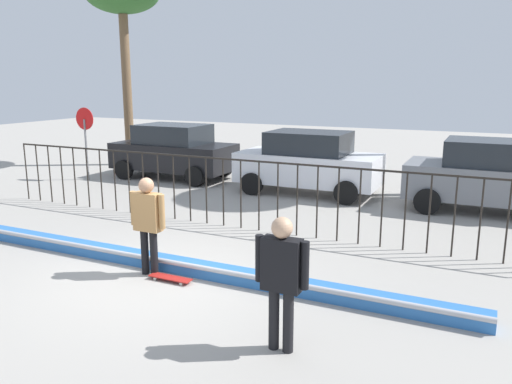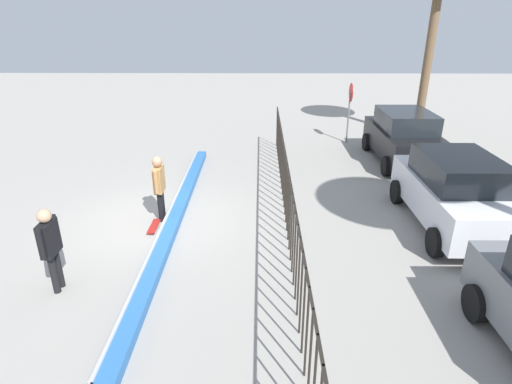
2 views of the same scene
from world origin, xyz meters
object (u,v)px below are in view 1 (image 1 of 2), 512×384
(skateboarder, at_px, (148,217))
(camera_operator, at_px, (282,272))
(parked_car_black, at_px, (174,151))
(parked_car_white, at_px, (308,162))
(skateboard, at_px, (170,278))
(stop_sign, at_px, (85,133))
(parked_car_gray, at_px, (492,176))

(skateboarder, height_order, camera_operator, camera_operator)
(parked_car_black, height_order, parked_car_white, same)
(skateboard, bearing_deg, stop_sign, 145.62)
(parked_car_black, height_order, stop_sign, stop_sign)
(stop_sign, bearing_deg, parked_car_gray, 4.94)
(parked_car_white, distance_m, parked_car_gray, 5.11)
(parked_car_black, distance_m, parked_car_white, 5.15)
(skateboard, xyz_separation_m, camera_operator, (2.62, -1.30, 1.01))
(parked_car_white, bearing_deg, skateboarder, -95.24)
(stop_sign, bearing_deg, skateboard, -39.20)
(parked_car_white, relative_size, parked_car_gray, 1.00)
(skateboard, bearing_deg, parked_car_gray, 61.94)
(skateboard, distance_m, parked_car_white, 7.73)
(skateboard, relative_size, parked_car_black, 0.19)
(skateboarder, relative_size, skateboard, 2.21)
(parked_car_black, bearing_deg, stop_sign, -151.41)
(parked_car_black, relative_size, parked_car_gray, 1.00)
(parked_car_gray, bearing_deg, skateboarder, -125.00)
(skateboarder, distance_m, parked_car_white, 7.58)
(skateboard, xyz_separation_m, parked_car_white, (-0.21, 7.68, 0.91))
(skateboarder, height_order, parked_car_gray, parked_car_gray)
(parked_car_gray, bearing_deg, parked_car_black, 178.53)
(camera_operator, xyz_separation_m, stop_sign, (-10.54, 7.76, 0.55))
(skateboard, relative_size, parked_car_gray, 0.19)
(parked_car_black, distance_m, parked_car_gray, 10.26)
(skateboard, bearing_deg, camera_operator, -21.65)
(camera_operator, bearing_deg, parked_car_white, -66.22)
(skateboarder, bearing_deg, skateboard, -4.12)
(camera_operator, bearing_deg, skateboarder, -17.99)
(camera_operator, bearing_deg, parked_car_black, -43.08)
(skateboarder, height_order, skateboard, skateboarder)
(parked_car_white, bearing_deg, camera_operator, -75.54)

